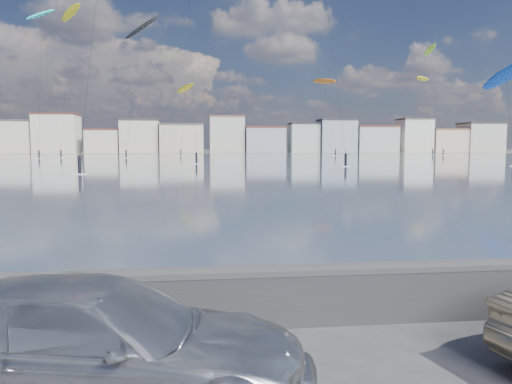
% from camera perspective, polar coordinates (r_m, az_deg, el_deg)
% --- Properties ---
extents(bay_water, '(500.00, 177.00, 0.00)m').
position_cam_1_polar(bay_water, '(97.10, -6.59, 3.53)').
color(bay_water, '#38465F').
rests_on(bay_water, ground).
extents(far_shore_strip, '(500.00, 60.00, 0.00)m').
position_cam_1_polar(far_shore_strip, '(205.58, -6.64, 4.50)').
color(far_shore_strip, '#4C473D').
rests_on(far_shore_strip, ground).
extents(seawall, '(400.00, 0.36, 1.08)m').
position_cam_1_polar(seawall, '(8.63, -5.72, -11.65)').
color(seawall, '#28282B').
rests_on(seawall, ground).
extents(far_buildings, '(240.79, 13.26, 14.60)m').
position_cam_1_polar(far_buildings, '(191.58, -6.26, 6.24)').
color(far_buildings, beige).
rests_on(far_buildings, ground).
extents(car_silver, '(5.50, 2.93, 1.52)m').
position_cam_1_polar(car_silver, '(6.44, -17.89, -16.28)').
color(car_silver, '#B6B8BD').
rests_on(car_silver, ground).
extents(kitesurfer_0, '(7.32, 18.89, 23.26)m').
position_cam_1_polar(kitesurfer_0, '(166.33, -8.08, 11.57)').
color(kitesurfer_0, yellow).
rests_on(kitesurfer_0, ground).
extents(kitesurfer_4, '(9.40, 14.20, 36.63)m').
position_cam_1_polar(kitesurfer_4, '(136.36, -12.93, 17.76)').
color(kitesurfer_4, black).
rests_on(kitesurfer_4, ground).
extents(kitesurfer_8, '(7.20, 10.68, 22.97)m').
position_cam_1_polar(kitesurfer_8, '(150.25, 7.83, 12.31)').
color(kitesurfer_8, orange).
rests_on(kitesurfer_8, ground).
extents(kitesurfer_10, '(7.07, 11.25, 36.80)m').
position_cam_1_polar(kitesurfer_10, '(135.69, -23.36, 17.98)').
color(kitesurfer_10, '#19BFBF').
rests_on(kitesurfer_10, ground).
extents(kitesurfer_11, '(3.51, 11.78, 33.72)m').
position_cam_1_polar(kitesurfer_11, '(167.01, 19.29, 14.87)').
color(kitesurfer_11, '#8CD826').
rests_on(kitesurfer_11, ground).
extents(kitesurfer_14, '(6.79, 10.57, 38.28)m').
position_cam_1_polar(kitesurfer_14, '(138.98, -20.43, 18.36)').
color(kitesurfer_14, yellow).
rests_on(kitesurfer_14, ground).
extents(kitesurfer_16, '(6.21, 11.76, 16.86)m').
position_cam_1_polar(kitesurfer_16, '(89.81, 26.67, 11.77)').
color(kitesurfer_16, blue).
rests_on(kitesurfer_16, ground).
extents(kitesurfer_17, '(7.55, 15.40, 25.36)m').
position_cam_1_polar(kitesurfer_17, '(173.50, 18.51, 12.02)').
color(kitesurfer_17, yellow).
rests_on(kitesurfer_17, ground).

